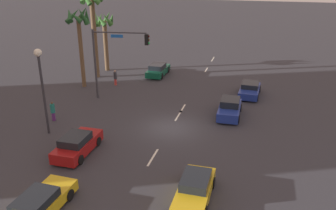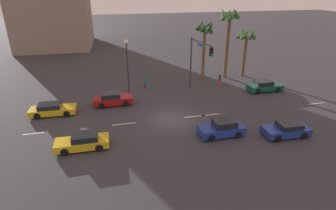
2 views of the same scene
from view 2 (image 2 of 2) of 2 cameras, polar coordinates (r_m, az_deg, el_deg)
The scene contains 19 objects.
ground_plane at distance 27.68m, azimuth 0.76°, elevation -2.91°, with size 220.00×220.00×0.00m, color #333338.
lane_stripe_1 at distance 27.86m, azimuth -26.14°, elevation -5.35°, with size 1.89×0.14×0.01m, color silver.
lane_stripe_2 at distance 27.03m, azimuth -9.14°, elevation -3.91°, with size 2.28×0.14×0.01m, color silver.
lane_stripe_3 at distance 28.31m, azimuth 5.57°, elevation -2.37°, with size 2.22×0.14×0.01m, color silver.
lane_stripe_4 at distance 28.86m, azimuth 8.71°, elevation -2.02°, with size 1.95×0.14×0.01m, color silver.
lane_stripe_5 at distance 35.51m, azimuth 28.42°, elevation 0.28°, with size 2.02×0.14×0.01m, color silver.
car_0 at distance 23.74m, azimuth -17.22°, elevation -7.28°, with size 4.31×1.82×1.28m.
car_1 at distance 30.79m, azimuth -22.84°, elevation -0.84°, with size 4.62×1.97×1.23m.
car_2 at distance 36.87m, azimuth 19.34°, elevation 3.70°, with size 4.35×1.89×1.36m.
car_3 at distance 26.66m, azimuth 23.34°, elevation -4.69°, with size 4.11×2.06×1.26m.
car_4 at distance 31.35m, azimuth -11.42°, elevation 1.21°, with size 4.22×1.89×1.41m.
car_5 at distance 24.97m, azimuth 11.12°, elevation -4.79°, with size 4.04×1.88×1.46m.
traffic_signal at distance 33.64m, azimuth 6.10°, elevation 9.89°, with size 0.96×5.23×6.56m.
streetlamp at distance 33.78m, azimuth -8.49°, elevation 9.95°, with size 0.56×0.56×6.49m.
pedestrian_0 at distance 37.41m, azimuth 10.67°, elevation 5.31°, with size 0.35×0.35×1.63m.
pedestrian_1 at distance 35.92m, azimuth -4.79°, elevation 4.86°, with size 0.51×0.51×1.64m.
palm_tree_0 at distance 39.66m, azimuth 12.44°, elevation 15.36°, with size 2.77×2.59×9.87m.
palm_tree_1 at distance 38.33m, azimuth 7.69°, elevation 14.26°, with size 2.61×2.80×8.19m.
palm_tree_2 at distance 41.43m, azimuth 15.87°, elevation 12.61°, with size 2.72×2.94×7.00m.
Camera 2 is at (-6.07, -24.00, 12.38)m, focal length 29.41 mm.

